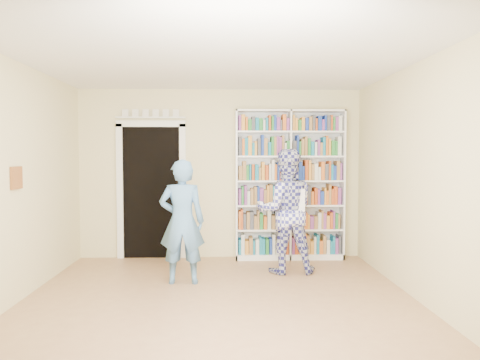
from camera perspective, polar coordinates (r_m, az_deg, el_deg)
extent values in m
plane|color=#9E6F4C|center=(5.29, -2.60, -15.12)|extent=(5.00, 5.00, 0.00)
plane|color=white|center=(5.14, -2.67, 14.84)|extent=(5.00, 5.00, 0.00)
plane|color=beige|center=(7.53, -2.43, 0.75)|extent=(4.50, 0.00, 4.50)
plane|color=beige|center=(5.54, -26.60, -0.38)|extent=(0.00, 5.00, 5.00)
plane|color=beige|center=(5.49, 21.54, -0.29)|extent=(0.00, 5.00, 5.00)
cube|color=white|center=(7.46, 6.06, -0.60)|extent=(1.72, 0.32, 2.36)
cube|color=white|center=(7.46, 6.06, -0.60)|extent=(0.03, 0.32, 2.36)
cube|color=black|center=(7.62, -10.72, -1.53)|extent=(0.90, 0.03, 2.10)
cube|color=white|center=(7.70, -14.42, -1.53)|extent=(0.10, 0.06, 2.20)
cube|color=white|center=(7.55, -6.98, -1.55)|extent=(0.10, 0.06, 2.20)
cube|color=white|center=(7.60, -10.82, 6.75)|extent=(1.10, 0.06, 0.10)
cube|color=white|center=(7.60, -10.84, 7.51)|extent=(1.10, 0.08, 0.02)
cube|color=brown|center=(5.71, -25.60, 0.24)|extent=(0.03, 0.25, 0.25)
imported|color=#507FB1|center=(6.07, -7.08, -5.05)|extent=(0.59, 0.39, 1.60)
imported|color=navy|center=(6.59, 5.59, -3.79)|extent=(0.85, 0.66, 1.74)
cube|color=white|center=(6.41, 6.95, -2.46)|extent=(0.22, 0.04, 0.31)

